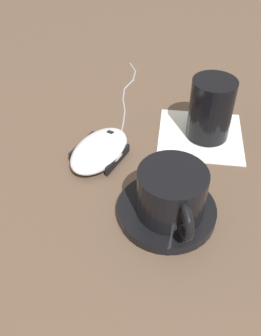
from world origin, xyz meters
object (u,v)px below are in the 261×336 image
Objects in this scene: saucer at (166,211)px; coffee_cup at (172,193)px; drinking_glass at (211,109)px; computer_mouse at (100,150)px.

saucer is 1.11× the size of coffee_cup.
coffee_cup is at bearing 47.66° from drinking_glass.
coffee_cup is (-0.00, 0.01, 0.04)m from saucer.
coffee_cup is at bearing 110.16° from computer_mouse.
drinking_glass is at bearing 178.91° from computer_mouse.
coffee_cup is at bearing 104.52° from saucer.
saucer is 0.14m from computer_mouse.
computer_mouse is (0.05, -0.13, 0.01)m from saucer.
drinking_glass is (-0.18, 0.00, 0.04)m from computer_mouse.
drinking_glass reaches higher than coffee_cup.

